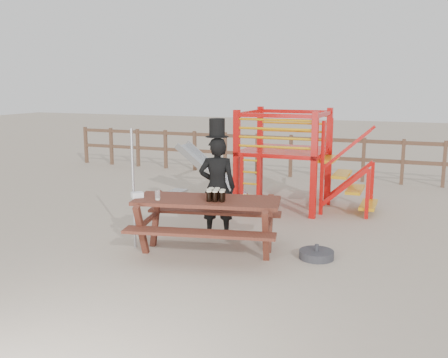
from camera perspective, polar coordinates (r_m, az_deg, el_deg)
ground at (r=7.77m, az=-1.58°, el=-8.88°), size 60.00×60.00×0.00m
back_fence at (r=14.14m, az=9.61°, el=3.05°), size 15.09×0.09×1.20m
playground_fort at (r=10.77m, az=6.51°, el=2.52°), size 4.71×1.84×2.10m
picnic_table at (r=7.80m, az=-1.94°, el=-4.58°), size 2.50×1.97×0.87m
man_with_hat at (r=8.55m, az=-0.79°, el=-0.64°), size 0.73×0.59×2.05m
metal_pole at (r=8.07m, az=-10.32°, el=-1.15°), size 0.04×0.04×1.94m
parasol_base at (r=7.81m, az=10.52°, el=-8.48°), size 0.53×0.53×0.22m
paper_bag at (r=7.94m, az=-9.89°, el=-1.79°), size 0.23×0.23×0.08m
stout_pints at (r=7.61m, az=-1.00°, el=-1.82°), size 0.32×0.31×0.17m
empty_glasses at (r=7.71m, az=-7.60°, el=-1.88°), size 0.08×0.08×0.15m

